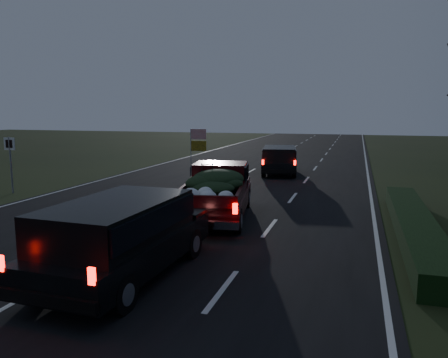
% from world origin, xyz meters
% --- Properties ---
extents(ground, '(120.00, 120.00, 0.00)m').
position_xyz_m(ground, '(0.00, 0.00, 0.00)').
color(ground, black).
rests_on(ground, ground).
extents(road_asphalt, '(14.00, 120.00, 0.02)m').
position_xyz_m(road_asphalt, '(0.00, 0.00, 0.01)').
color(road_asphalt, black).
rests_on(road_asphalt, ground).
extents(hedge_row, '(1.00, 10.00, 0.60)m').
position_xyz_m(hedge_row, '(7.80, 3.00, 0.30)').
color(hedge_row, black).
rests_on(hedge_row, ground).
extents(route_sign, '(0.55, 0.08, 2.50)m').
position_xyz_m(route_sign, '(-8.50, 5.00, 1.66)').
color(route_sign, gray).
rests_on(route_sign, ground).
extents(pickup_truck, '(2.80, 5.40, 2.70)m').
position_xyz_m(pickup_truck, '(1.60, 3.37, 1.01)').
color(pickup_truck, '#36070A').
rests_on(pickup_truck, ground).
extents(lead_suv, '(2.56, 4.71, 1.29)m').
position_xyz_m(lead_suv, '(1.83, 14.29, 0.97)').
color(lead_suv, black).
rests_on(lead_suv, ground).
extents(rear_suv, '(2.33, 4.99, 1.42)m').
position_xyz_m(rear_suv, '(1.31, -2.49, 1.07)').
color(rear_suv, black).
rests_on(rear_suv, ground).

